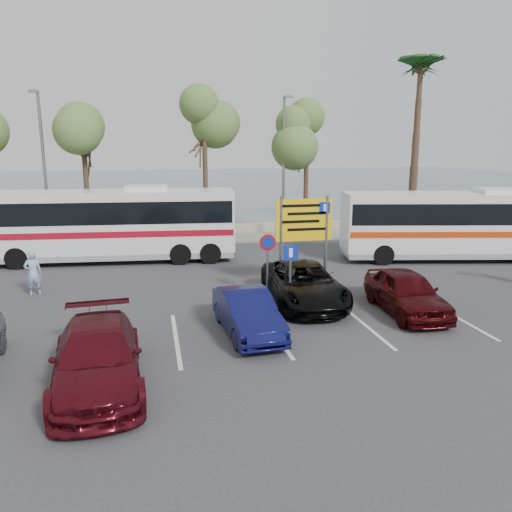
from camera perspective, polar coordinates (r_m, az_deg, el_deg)
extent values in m
plane|color=#343436|center=(16.32, 5.32, -7.03)|extent=(120.00, 120.00, 0.00)
cube|color=gray|center=(29.53, -2.76, 2.02)|extent=(44.00, 2.40, 0.15)
cube|color=#ABA289|center=(31.44, -3.35, 3.07)|extent=(48.00, 0.80, 0.60)
plane|color=#3D5662|center=(75.01, -8.53, 8.21)|extent=(140.00, 140.00, 0.00)
cylinder|color=#382619|center=(28.99, -18.71, 6.36)|extent=(0.28, 0.28, 5.04)
cylinder|color=#382619|center=(28.94, -5.77, 7.50)|extent=(0.28, 0.28, 5.60)
cylinder|color=#382619|center=(30.21, 5.71, 7.31)|extent=(0.28, 0.28, 5.18)
cylinder|color=#382619|center=(32.91, 17.74, 11.42)|extent=(0.48, 0.48, 10.00)
cylinder|color=slate|center=(28.79, -23.01, 8.96)|extent=(0.16, 0.16, 8.00)
cylinder|color=slate|center=(28.44, -23.88, 16.85)|extent=(0.12, 0.90, 0.12)
cube|color=slate|center=(27.95, -24.08, 16.82)|extent=(0.45, 0.25, 0.12)
cylinder|color=slate|center=(29.31, 3.17, 9.96)|extent=(0.16, 0.16, 8.00)
cylinder|color=slate|center=(28.97, 3.52, 17.75)|extent=(0.12, 0.90, 0.12)
cube|color=slate|center=(28.49, 3.80, 17.73)|extent=(0.45, 0.25, 0.12)
cylinder|color=slate|center=(18.84, 2.84, 1.35)|extent=(0.12, 0.12, 3.60)
cylinder|color=slate|center=(19.38, 7.99, 1.55)|extent=(0.12, 0.12, 3.60)
cube|color=yellow|center=(18.94, 5.51, 4.13)|extent=(2.20, 0.06, 1.60)
cube|color=#0C2699|center=(19.09, 7.88, 5.50)|extent=(0.42, 0.01, 0.42)
cylinder|color=slate|center=(18.07, 1.31, -1.40)|extent=(0.07, 0.07, 2.20)
cylinder|color=#B20C0C|center=(17.84, 1.35, 1.54)|extent=(0.60, 0.03, 0.60)
cylinder|color=slate|center=(16.67, 3.92, -2.62)|extent=(0.07, 0.07, 2.20)
cube|color=#0C2699|center=(16.44, 3.99, 0.39)|extent=(0.50, 0.03, 0.50)
cube|color=silver|center=(24.64, -16.23, 3.86)|extent=(11.73, 3.43, 2.84)
cube|color=black|center=(24.57, -16.30, 5.03)|extent=(11.50, 3.45, 1.01)
cube|color=maroon|center=(24.71, -16.17, 2.82)|extent=(11.62, 3.45, 0.29)
cube|color=gray|center=(24.88, -16.03, 0.63)|extent=(11.61, 3.39, 0.53)
cube|color=silver|center=(24.47, -16.45, 7.42)|extent=(2.05, 1.70, 0.23)
cube|color=silver|center=(25.93, 22.29, 3.67)|extent=(11.38, 4.49, 2.74)
cube|color=black|center=(25.86, 22.38, 4.74)|extent=(11.17, 4.49, 0.97)
cube|color=#BE340B|center=(25.99, 22.21, 2.71)|extent=(11.28, 4.50, 0.28)
cube|color=gray|center=(26.15, 22.04, 0.71)|extent=(11.27, 4.45, 0.51)
cube|color=silver|center=(25.76, 22.56, 6.92)|extent=(2.11, 1.82, 0.22)
imported|color=#11134F|center=(14.74, -0.98, -6.49)|extent=(1.65, 3.99, 1.28)
imported|color=#540E17|center=(12.20, -17.67, -10.98)|extent=(2.30, 4.95, 1.40)
imported|color=#3E080C|center=(17.25, 16.79, -3.95)|extent=(1.95, 4.29, 1.43)
imported|color=black|center=(17.62, 5.47, -3.15)|extent=(2.61, 5.18, 1.41)
imported|color=#8EABCE|center=(20.17, -24.12, -1.78)|extent=(0.68, 0.51, 1.69)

